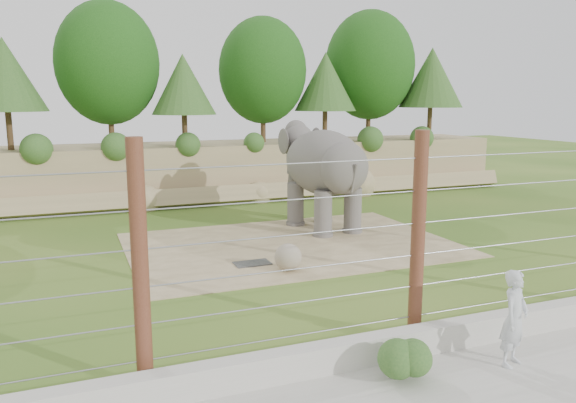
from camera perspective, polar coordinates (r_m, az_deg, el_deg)
name	(u,v)px	position (r m, az deg, el deg)	size (l,w,h in m)	color
ground	(316,274)	(14.95, 2.85, -7.33)	(90.00, 90.00, 0.00)	#335F1B
back_embankment	(215,112)	(26.46, -7.46, 9.02)	(30.00, 5.52, 8.77)	#917F5A
dirt_patch	(291,245)	(17.79, 0.31, -4.40)	(10.00, 7.00, 0.02)	#917C56
drain_grate	(252,263)	(15.76, -3.66, -6.28)	(1.00, 0.60, 0.03)	#262628
elephant	(324,178)	(19.67, 3.64, 2.42)	(1.94, 4.53, 3.67)	#57524E
stone_ball	(288,257)	(15.05, 0.01, -5.67)	(0.73, 0.73, 0.73)	gray
retaining_wall	(430,339)	(10.81, 14.21, -13.35)	(26.00, 0.35, 0.50)	#B6B3A9
barrier_fence	(418,239)	(10.64, 13.06, -3.72)	(20.26, 0.26, 4.00)	#562818
walkway_shrub	(408,361)	(9.65, 12.11, -15.59)	(0.69, 0.69, 0.69)	#2D5823
zookeeper	(515,318)	(10.51, 22.02, -10.94)	(0.62, 0.40, 1.69)	#AEB3B8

